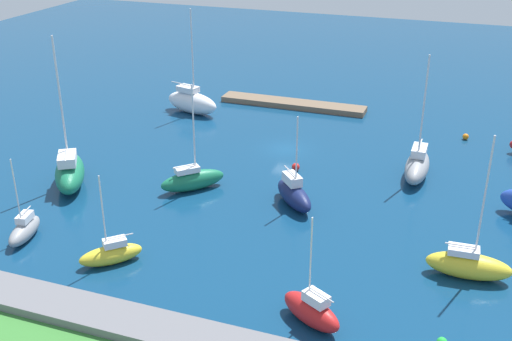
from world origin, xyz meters
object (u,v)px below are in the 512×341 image
Objects in this scene: pier_dock at (293,104)px; sailboat_gray_far_north at (25,230)px; sailboat_red_off_beacon at (312,310)px; mooring_buoy_orange at (466,137)px; mooring_buoy_red at (296,167)px; sailboat_navy_near_pier at (294,194)px; sailboat_yellow_inner_mooring at (111,254)px; sailboat_green_by_breakwater at (70,172)px; sailboat_white_along_channel at (192,102)px; sailboat_yellow_mid_basin at (468,265)px; sailboat_gray_lone_south at (417,165)px; sailboat_green_lone_north at (192,179)px.

sailboat_gray_far_north reaches higher than pier_dock.
sailboat_red_off_beacon reaches higher than mooring_buoy_orange.
pier_dock is 41.72m from sailboat_gray_far_north.
sailboat_gray_far_north is 8.97× the size of mooring_buoy_red.
sailboat_gray_far_north is (10.74, 40.31, 0.51)m from pier_dock.
pier_dock is 28.21m from sailboat_navy_near_pier.
sailboat_yellow_inner_mooring is (2.07, 41.05, 0.49)m from pier_dock.
sailboat_green_by_breakwater reaches higher than pier_dock.
sailboat_yellow_inner_mooring is 0.87× the size of sailboat_navy_near_pier.
sailboat_navy_near_pier is 1.19× the size of sailboat_gray_far_north.
pier_dock is at bearing 153.17° from sailboat_gray_far_north.
sailboat_yellow_mid_basin is (-35.20, 26.76, -0.42)m from sailboat_white_along_channel.
sailboat_gray_lone_south is at bearing -4.28° from sailboat_white_along_channel.
sailboat_red_off_beacon is 25.24m from sailboat_gray_far_north.
sailboat_green_by_breakwater is 10.14m from sailboat_gray_far_north.
sailboat_green_lone_north is 11.08m from mooring_buoy_red.
pier_dock is at bearing -72.18° from mooring_buoy_red.
sailboat_navy_near_pier is 26.34m from mooring_buoy_orange.
sailboat_gray_lone_south is 17.85× the size of mooring_buoy_orange.
sailboat_yellow_inner_mooring is (20.16, 24.16, -0.43)m from sailboat_gray_lone_south.
sailboat_green_by_breakwater reaches higher than sailboat_red_off_beacon.
sailboat_green_lone_north is (1.72, 27.20, 0.72)m from pier_dock.
sailboat_yellow_inner_mooring reaches higher than mooring_buoy_orange.
sailboat_green_by_breakwater is at bearing 4.99° from sailboat_red_off_beacon.
sailboat_gray_lone_south reaches higher than sailboat_yellow_mid_basin.
sailboat_gray_lone_south reaches higher than sailboat_navy_near_pier.
pier_dock is 1.85× the size of sailboat_green_lone_north.
sailboat_yellow_inner_mooring is at bearing 73.23° from sailboat_gray_far_north.
sailboat_green_by_breakwater is 1.94× the size of sailboat_yellow_inner_mooring.
sailboat_gray_lone_south reaches higher than sailboat_gray_far_north.
sailboat_yellow_inner_mooring is at bearing -137.58° from sailboat_green_lone_north.
mooring_buoy_orange is (-7.79, -38.32, -0.69)m from sailboat_red_off_beacon.
sailboat_gray_far_north is (-2.45, 9.82, -0.64)m from sailboat_green_by_breakwater.
sailboat_green_by_breakwater is 1.68× the size of sailboat_navy_near_pier.
sailboat_yellow_inner_mooring is at bearing -60.25° from sailboat_white_along_channel.
sailboat_white_along_channel reaches higher than mooring_buoy_red.
sailboat_green_lone_north is at bearing -50.06° from sailboat_white_along_channel.
sailboat_yellow_inner_mooring is 0.95× the size of sailboat_red_off_beacon.
sailboat_navy_near_pier is (-19.70, 20.08, -0.36)m from sailboat_white_along_channel.
pier_dock is 27.26m from sailboat_green_lone_north.
sailboat_green_lone_north is 14.86× the size of mooring_buoy_orange.
sailboat_navy_near_pier is at bearing 105.35° from mooring_buoy_red.
sailboat_green_lone_north is 12.82× the size of mooring_buoy_red.
sailboat_navy_near_pier reaches higher than mooring_buoy_red.
pier_dock is 41.22m from sailboat_yellow_mid_basin.
sailboat_white_along_channel is (11.39, 6.87, 1.15)m from pier_dock.
sailboat_green_lone_north reaches higher than mooring_buoy_orange.
sailboat_green_by_breakwater reaches higher than sailboat_yellow_inner_mooring.
sailboat_yellow_inner_mooring is 13.86m from sailboat_green_lone_north.
sailboat_green_by_breakwater is at bearing 36.27° from mooring_buoy_orange.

